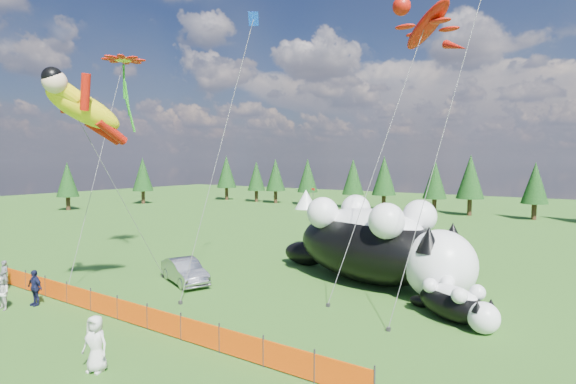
# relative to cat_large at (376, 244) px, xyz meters

# --- Properties ---
(ground) EXTENTS (160.00, 160.00, 0.00)m
(ground) POSITION_rel_cat_large_xyz_m (-5.99, -8.78, -2.29)
(ground) COLOR #143C0B
(ground) RESTS_ON ground
(safety_fence) EXTENTS (22.06, 0.06, 1.10)m
(safety_fence) POSITION_rel_cat_large_xyz_m (-5.99, -11.78, -1.78)
(safety_fence) COLOR #262626
(safety_fence) RESTS_ON ground
(tree_line) EXTENTS (90.00, 4.00, 8.00)m
(tree_line) POSITION_rel_cat_large_xyz_m (-5.99, 36.22, 1.71)
(tree_line) COLOR black
(tree_line) RESTS_ON ground
(festival_tents) EXTENTS (50.00, 3.20, 2.80)m
(festival_tents) POSITION_rel_cat_large_xyz_m (5.01, 31.22, -0.89)
(festival_tents) COLOR white
(festival_tents) RESTS_ON ground
(cat_large) EXTENTS (13.07, 7.27, 4.82)m
(cat_large) POSITION_rel_cat_large_xyz_m (0.00, 0.00, 0.00)
(cat_large) COLOR black
(cat_large) RESTS_ON ground
(cat_small) EXTENTS (4.37, 3.26, 1.73)m
(cat_small) POSITION_rel_cat_large_xyz_m (5.30, -3.71, -1.46)
(cat_small) COLOR black
(cat_small) RESTS_ON ground
(car) EXTENTS (4.42, 2.94, 1.38)m
(car) POSITION_rel_cat_large_xyz_m (-9.00, -5.99, -1.60)
(car) COLOR #A5A6AA
(car) RESTS_ON ground
(spectator_a) EXTENTS (0.63, 0.46, 1.59)m
(spectator_a) POSITION_rel_cat_large_xyz_m (-16.06, -12.38, -1.49)
(spectator_a) COLOR #535358
(spectator_a) RESTS_ON ground
(spectator_b) EXTENTS (0.79, 0.49, 1.57)m
(spectator_b) POSITION_rel_cat_large_xyz_m (-12.55, -14.04, -1.50)
(spectator_b) COLOR silver
(spectator_b) RESTS_ON ground
(spectator_c) EXTENTS (1.06, 0.61, 1.73)m
(spectator_c) POSITION_rel_cat_large_xyz_m (-12.00, -12.79, -1.42)
(spectator_c) COLOR #131635
(spectator_c) RESTS_ON ground
(spectator_e) EXTENTS (1.05, 0.83, 1.88)m
(spectator_e) POSITION_rel_cat_large_xyz_m (-3.37, -15.14, -1.35)
(spectator_e) COLOR silver
(spectator_e) RESTS_ON ground
(superhero_kite) EXTENTS (4.50, 7.95, 11.96)m
(superhero_kite) POSITION_rel_cat_large_xyz_m (-9.72, -11.35, 7.07)
(superhero_kite) COLOR yellow
(superhero_kite) RESTS_ON ground
(gecko_kite) EXTENTS (6.94, 11.31, 16.85)m
(gecko_kite) POSITION_rel_cat_large_xyz_m (1.80, 2.72, 12.37)
(gecko_kite) COLOR #BA1409
(gecko_kite) RESTS_ON ground
(flower_kite) EXTENTS (4.58, 7.60, 14.78)m
(flower_kite) POSITION_rel_cat_large_xyz_m (-15.29, -5.13, 10.98)
(flower_kite) COLOR #BA1409
(flower_kite) RESTS_ON ground
(diamond_kite_a) EXTENTS (1.18, 5.45, 15.71)m
(diamond_kite_a) POSITION_rel_cat_large_xyz_m (-5.76, -3.98, 11.66)
(diamond_kite_a) COLOR blue
(diamond_kite_a) RESTS_ON ground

